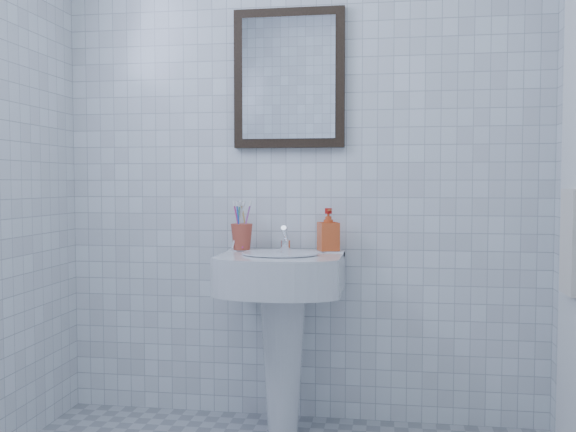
# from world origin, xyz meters

# --- Properties ---
(wall_back) EXTENTS (2.20, 0.02, 2.50)m
(wall_back) POSITION_xyz_m (0.00, 1.20, 1.25)
(wall_back) COLOR silver
(wall_back) RESTS_ON ground
(washbasin) EXTENTS (0.51, 0.38, 0.79)m
(washbasin) POSITION_xyz_m (-0.05, 0.98, 0.53)
(washbasin) COLOR silver
(washbasin) RESTS_ON ground
(faucet) EXTENTS (0.05, 0.10, 0.11)m
(faucet) POSITION_xyz_m (-0.05, 1.08, 0.83)
(faucet) COLOR white
(faucet) RESTS_ON washbasin
(toothbrush_cup) EXTENTS (0.11, 0.11, 0.12)m
(toothbrush_cup) POSITION_xyz_m (-0.25, 1.08, 0.84)
(toothbrush_cup) COLOR #B54530
(toothbrush_cup) RESTS_ON washbasin
(soap_dispenser) EXTENTS (0.11, 0.11, 0.18)m
(soap_dispenser) POSITION_xyz_m (0.13, 1.10, 0.88)
(soap_dispenser) COLOR #C63E13
(soap_dispenser) RESTS_ON washbasin
(wall_mirror) EXTENTS (0.50, 0.04, 0.62)m
(wall_mirror) POSITION_xyz_m (-0.05, 1.18, 1.55)
(wall_mirror) COLOR black
(wall_mirror) RESTS_ON wall_back
(hand_towel) EXTENTS (0.03, 0.16, 0.38)m
(hand_towel) POSITION_xyz_m (1.04, 0.73, 0.87)
(hand_towel) COLOR silver
(hand_towel) RESTS_ON towel_ring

